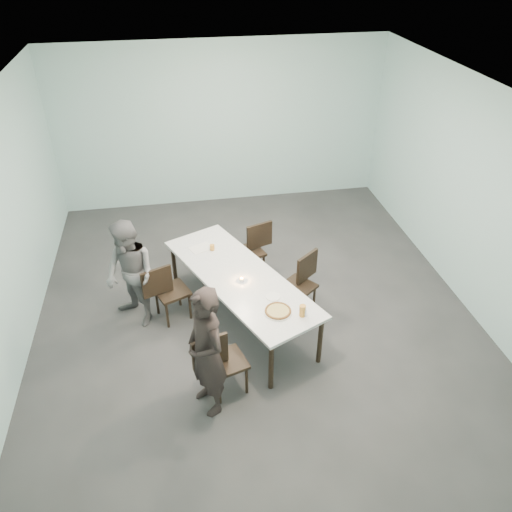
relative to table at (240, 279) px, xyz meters
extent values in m
plane|color=#333335|center=(0.23, 0.14, -0.69)|extent=(7.00, 7.00, 0.00)
cube|color=#A8D3D4|center=(0.23, 3.64, 0.81)|extent=(6.00, 0.02, 3.00)
cube|color=#A8D3D4|center=(0.23, -3.36, 0.81)|extent=(6.00, 0.02, 3.00)
cube|color=#A8D3D4|center=(-2.77, 0.14, 0.81)|extent=(0.02, 7.00, 3.00)
cube|color=#A8D3D4|center=(3.23, 0.14, 0.81)|extent=(0.02, 7.00, 3.00)
cube|color=white|center=(0.23, 0.14, 2.31)|extent=(6.00, 7.00, 0.02)
cube|color=white|center=(0.00, 0.00, 0.04)|extent=(1.90, 2.74, 0.04)
cylinder|color=black|center=(0.17, -1.26, -0.34)|extent=(0.06, 0.06, 0.71)
cylinder|color=black|center=(-0.84, 0.96, -0.34)|extent=(0.06, 0.06, 0.71)
cylinder|color=black|center=(0.84, -0.96, -0.34)|extent=(0.06, 0.06, 0.71)
cylinder|color=black|center=(-0.17, 1.26, -0.34)|extent=(0.06, 0.06, 0.71)
cube|color=black|center=(-0.33, -1.18, -0.26)|extent=(0.52, 0.52, 0.04)
cube|color=black|center=(-0.52, -1.23, -0.02)|extent=(0.41, 0.16, 0.40)
cylinder|color=black|center=(-0.45, -1.39, -0.49)|extent=(0.04, 0.04, 0.41)
cylinder|color=black|center=(-0.54, -1.06, -0.49)|extent=(0.04, 0.04, 0.41)
cylinder|color=black|center=(-0.12, -1.29, -0.49)|extent=(0.04, 0.04, 0.41)
cylinder|color=black|center=(-0.22, -0.97, -0.49)|extent=(0.04, 0.04, 0.41)
cube|color=black|center=(-0.90, 0.24, -0.26)|extent=(0.55, 0.55, 0.04)
cube|color=black|center=(-1.07, 0.17, -0.02)|extent=(0.40, 0.20, 0.40)
cylinder|color=black|center=(-0.99, 0.02, -0.49)|extent=(0.04, 0.04, 0.41)
cylinder|color=black|center=(-1.12, 0.33, -0.49)|extent=(0.04, 0.04, 0.41)
cylinder|color=black|center=(-0.68, 0.15, -0.49)|extent=(0.04, 0.04, 0.41)
cylinder|color=black|center=(-0.81, 0.46, -0.49)|extent=(0.04, 0.04, 0.41)
cube|color=black|center=(0.81, 0.04, -0.26)|extent=(0.59, 0.59, 0.04)
cube|color=black|center=(0.96, 0.16, -0.02)|extent=(0.35, 0.29, 0.40)
cylinder|color=black|center=(0.84, 0.28, -0.49)|extent=(0.04, 0.04, 0.41)
cylinder|color=black|center=(1.05, 0.02, -0.49)|extent=(0.04, 0.04, 0.41)
cylinder|color=black|center=(0.57, 0.07, -0.49)|extent=(0.04, 0.04, 0.41)
cylinder|color=black|center=(0.78, -0.20, -0.49)|extent=(0.04, 0.04, 0.41)
cube|color=black|center=(0.28, 1.01, -0.26)|extent=(0.53, 0.53, 0.04)
cube|color=black|center=(0.46, 1.07, -0.02)|extent=(0.41, 0.17, 0.40)
cylinder|color=black|center=(0.39, 1.23, -0.49)|extent=(0.04, 0.04, 0.41)
cylinder|color=black|center=(0.50, 0.91, -0.49)|extent=(0.04, 0.04, 0.41)
cylinder|color=black|center=(0.07, 1.12, -0.49)|extent=(0.04, 0.04, 0.41)
cylinder|color=black|center=(0.18, 0.80, -0.49)|extent=(0.04, 0.04, 0.41)
imported|color=black|center=(-0.56, -1.38, 0.12)|extent=(0.60, 0.70, 1.62)
imported|color=slate|center=(-1.40, 0.25, 0.07)|extent=(0.92, 0.94, 1.53)
cylinder|color=white|center=(0.34, -0.80, 0.06)|extent=(0.34, 0.34, 0.01)
cylinder|color=#D7C17A|center=(0.34, -0.80, 0.08)|extent=(0.30, 0.30, 0.01)
torus|color=brown|center=(0.34, -0.80, 0.08)|extent=(0.32, 0.32, 0.03)
cylinder|color=white|center=(0.34, -0.51, 0.06)|extent=(0.18, 0.18, 0.01)
cylinder|color=#C7832B|center=(0.61, -0.91, 0.13)|extent=(0.08, 0.08, 0.15)
cylinder|color=silver|center=(0.62, -0.90, 0.10)|extent=(0.08, 0.08, 0.09)
cylinder|color=silver|center=(0.01, -0.12, 0.07)|extent=(0.06, 0.06, 0.03)
cylinder|color=orange|center=(0.01, -0.12, 0.10)|extent=(0.04, 0.04, 0.01)
cylinder|color=#C7832B|center=(-0.29, 0.68, 0.10)|extent=(0.07, 0.07, 0.08)
cube|color=silver|center=(-0.44, 0.75, 0.06)|extent=(0.36, 0.32, 0.01)
camera|label=1|loc=(-0.71, -5.21, 3.92)|focal=35.00mm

